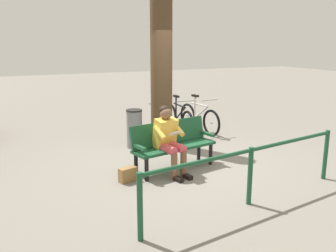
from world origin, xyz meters
name	(u,v)px	position (x,y,z in m)	size (l,w,h in m)	color
ground_plane	(184,164)	(0.00, 0.00, 0.00)	(40.00, 40.00, 0.00)	slate
bench	(172,142)	(0.29, 0.10, 0.51)	(1.66, 0.79, 0.87)	#194C2D
person_reading	(169,137)	(0.45, 0.30, 0.66)	(0.54, 0.82, 1.20)	gold
handbag	(128,175)	(1.23, 0.37, 0.12)	(0.30, 0.14, 0.24)	olive
tree_trunk	(161,74)	(-0.16, -1.42, 1.58)	(0.47, 0.47, 3.16)	#4C3823
litter_bin	(134,129)	(0.47, -1.45, 0.42)	(0.35, 0.35, 0.84)	slate
bicycle_purple	(199,118)	(-1.50, -2.11, 0.36)	(0.48, 1.67, 0.94)	black
bicycle_orange	(179,119)	(-0.99, -2.23, 0.36)	(0.48, 1.68, 0.94)	black
bicycle_red	(158,122)	(-0.37, -2.14, 0.36)	(0.65, 1.62, 0.94)	black
railing_fence	(251,164)	(-0.08, 1.92, 0.61)	(3.59, 0.63, 0.85)	#194C2D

